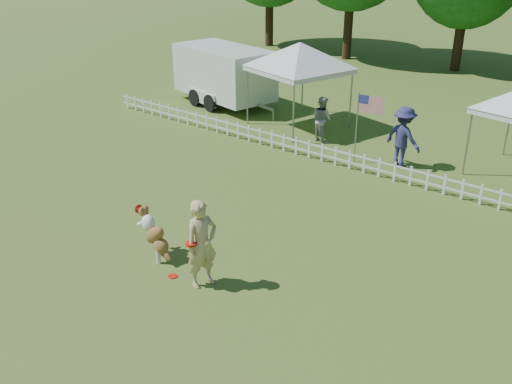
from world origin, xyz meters
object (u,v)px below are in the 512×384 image
canopy_tent_left (299,86)px  frisbee_on_turf (173,276)px  cargo_trailer (224,76)px  dog (155,235)px  handler (202,244)px  flag_pole (356,128)px  spectator_a (322,119)px  spectator_b (403,137)px

canopy_tent_left → frisbee_on_turf: bearing=-54.0°
cargo_trailer → dog: bearing=-43.6°
handler → dog: bearing=100.2°
frisbee_on_turf → flag_pole: flag_pole is taller
canopy_tent_left → cargo_trailer: size_ratio=0.55×
frisbee_on_turf → spectator_a: size_ratio=0.13×
dog → spectator_b: spectator_b is taller
cargo_trailer → spectator_b: (8.96, -1.83, -0.26)m
dog → spectator_a: bearing=108.9°
flag_pole → canopy_tent_left: bearing=141.9°
cargo_trailer → flag_pole: (7.67, -2.44, -0.09)m
canopy_tent_left → cargo_trailer: 4.20m
frisbee_on_turf → canopy_tent_left: bearing=111.1°
frisbee_on_turf → spectator_b: (0.92, 8.80, 0.94)m
cargo_trailer → flag_pole: 8.04m
frisbee_on_turf → spectator_a: 9.57m
flag_pole → spectator_a: size_ratio=1.43×
spectator_b → spectator_a: bearing=5.7°
canopy_tent_left → cargo_trailer: canopy_tent_left is taller
dog → flag_pole: size_ratio=0.50×
cargo_trailer → spectator_b: size_ratio=2.89×
handler → flag_pole: bearing=21.6°
frisbee_on_turf → spectator_b: size_ratio=0.11×
canopy_tent_left → cargo_trailer: bearing=-172.6°
handler → flag_pole: (-1.07, 7.98, 0.18)m
frisbee_on_turf → spectator_a: bearing=104.0°
flag_pole → spectator_a: flag_pole is taller
dog → spectator_b: (1.76, 8.48, 0.39)m
handler → cargo_trailer: 13.60m
handler → canopy_tent_left: canopy_tent_left is taller
canopy_tent_left → flag_pole: canopy_tent_left is taller
handler → spectator_b: 8.58m
dog → canopy_tent_left: bearing=116.9°
flag_pole → spectator_b: size_ratio=1.18×
canopy_tent_left → flag_pole: 4.01m
flag_pole → handler: bearing=-92.1°
canopy_tent_left → spectator_b: size_ratio=1.60×
handler → cargo_trailer: size_ratio=0.34×
spectator_b → cargo_trailer: bearing=2.2°
cargo_trailer → spectator_a: bearing=-2.0°
dog → spectator_a: spectator_a is taller
frisbee_on_turf → handler: bearing=17.5°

